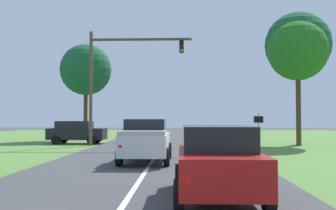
# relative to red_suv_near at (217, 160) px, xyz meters

# --- Properties ---
(ground_plane) EXTENTS (120.00, 120.00, 0.00)m
(ground_plane) POSITION_rel_red_suv_near_xyz_m (-2.28, 6.66, -0.97)
(ground_plane) COLOR #424244
(red_suv_near) EXTENTS (2.19, 4.41, 1.85)m
(red_suv_near) POSITION_rel_red_suv_near_xyz_m (0.00, 0.00, 0.00)
(red_suv_near) COLOR #9E1411
(red_suv_near) RESTS_ON ground_plane
(pickup_truck_lead) EXTENTS (2.26, 4.88, 1.98)m
(pickup_truck_lead) POSITION_rel_red_suv_near_xyz_m (-2.54, 7.76, 0.03)
(pickup_truck_lead) COLOR silver
(pickup_truck_lead) RESTS_ON ground_plane
(traffic_light) EXTENTS (7.47, 0.40, 8.34)m
(traffic_light) POSITION_rel_red_suv_near_xyz_m (-5.67, 17.76, 4.49)
(traffic_light) COLOR brown
(traffic_light) RESTS_ON ground_plane
(keep_moving_sign) EXTENTS (0.60, 0.09, 2.30)m
(keep_moving_sign) POSITION_rel_red_suv_near_xyz_m (3.43, 11.87, 0.50)
(keep_moving_sign) COLOR gray
(keep_moving_sign) RESTS_ON ground_plane
(oak_tree_right) EXTENTS (4.36, 4.36, 9.14)m
(oak_tree_right) POSITION_rel_red_suv_near_xyz_m (7.65, 18.40, 5.95)
(oak_tree_right) COLOR #4C351E
(oak_tree_right) RESTS_ON ground_plane
(crossing_suv_far) EXTENTS (4.45, 2.13, 1.78)m
(crossing_suv_far) POSITION_rel_red_suv_near_xyz_m (-9.12, 19.88, -0.04)
(crossing_suv_far) COLOR black
(crossing_suv_far) RESTS_ON ground_plane
(extra_tree_1) EXTENTS (4.97, 4.97, 10.13)m
(extra_tree_1) POSITION_rel_red_suv_near_xyz_m (8.04, 19.66, 6.64)
(extra_tree_1) COLOR #4C351E
(extra_tree_1) RESTS_ON ground_plane
(extra_tree_2) EXTENTS (4.66, 4.66, 8.75)m
(extra_tree_2) POSITION_rel_red_suv_near_xyz_m (-9.62, 24.67, 5.42)
(extra_tree_2) COLOR #4C351E
(extra_tree_2) RESTS_ON ground_plane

